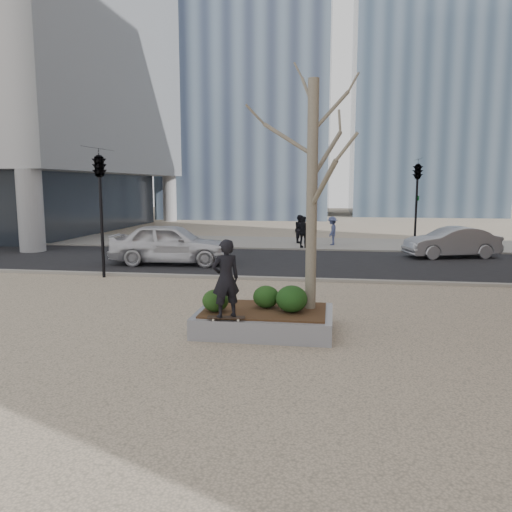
# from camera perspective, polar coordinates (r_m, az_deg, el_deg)

# --- Properties ---
(ground) EXTENTS (120.00, 120.00, 0.00)m
(ground) POSITION_cam_1_polar(r_m,az_deg,el_deg) (11.50, -4.02, -8.28)
(ground) COLOR #BFA88C
(ground) RESTS_ON ground
(street) EXTENTS (60.00, 8.00, 0.02)m
(street) POSITION_cam_1_polar(r_m,az_deg,el_deg) (21.15, 1.94, -0.66)
(street) COLOR black
(street) RESTS_ON ground
(far_sidewalk) EXTENTS (60.00, 6.00, 0.02)m
(far_sidewalk) POSITION_cam_1_polar(r_m,az_deg,el_deg) (28.05, 3.63, 1.51)
(far_sidewalk) COLOR gray
(far_sidewalk) RESTS_ON ground
(planter) EXTENTS (3.00, 2.00, 0.45)m
(planter) POSITION_cam_1_polar(r_m,az_deg,el_deg) (11.26, 0.98, -7.42)
(planter) COLOR gray
(planter) RESTS_ON ground
(planter_mulch) EXTENTS (2.70, 1.70, 0.04)m
(planter_mulch) POSITION_cam_1_polar(r_m,az_deg,el_deg) (11.20, 0.99, -6.21)
(planter_mulch) COLOR #382314
(planter_mulch) RESTS_ON planter
(sycamore_tree) EXTENTS (2.80, 2.80, 6.60)m
(sycamore_tree) POSITION_cam_1_polar(r_m,az_deg,el_deg) (11.08, 6.47, 10.90)
(sycamore_tree) COLOR gray
(sycamore_tree) RESTS_ON planter_mulch
(shrub_left) EXTENTS (0.57, 0.57, 0.49)m
(shrub_left) POSITION_cam_1_polar(r_m,az_deg,el_deg) (10.99, -4.67, -5.10)
(shrub_left) COLOR #173410
(shrub_left) RESTS_ON planter_mulch
(shrub_middle) EXTENTS (0.59, 0.59, 0.50)m
(shrub_middle) POSITION_cam_1_polar(r_m,az_deg,el_deg) (11.29, 1.16, -4.68)
(shrub_middle) COLOR black
(shrub_middle) RESTS_ON planter_mulch
(shrub_right) EXTENTS (0.69, 0.69, 0.58)m
(shrub_right) POSITION_cam_1_polar(r_m,az_deg,el_deg) (10.93, 4.10, -4.91)
(shrub_right) COLOR #133C13
(shrub_right) RESTS_ON planter_mulch
(skateboard) EXTENTS (0.80, 0.27, 0.08)m
(skateboard) POSITION_cam_1_polar(r_m,az_deg,el_deg) (10.47, -3.45, -7.15)
(skateboard) COLOR black
(skateboard) RESTS_ON planter
(skateboarder) EXTENTS (0.71, 0.64, 1.63)m
(skateboarder) POSITION_cam_1_polar(r_m,az_deg,el_deg) (10.28, -3.49, -2.57)
(skateboarder) COLOR black
(skateboarder) RESTS_ON skateboard
(police_car) EXTENTS (5.03, 2.30, 1.67)m
(police_car) POSITION_cam_1_polar(r_m,az_deg,el_deg) (20.74, -9.70, 1.41)
(police_car) COLOR silver
(police_car) RESTS_ON street
(car_silver) EXTENTS (4.34, 2.47, 1.35)m
(car_silver) POSITION_cam_1_polar(r_m,az_deg,el_deg) (23.96, 21.45, 1.47)
(car_silver) COLOR #A3A5AC
(car_silver) RESTS_ON street
(pedestrian_a) EXTENTS (0.63, 0.79, 1.57)m
(pedestrian_a) POSITION_cam_1_polar(r_m,az_deg,el_deg) (27.92, 5.07, 3.11)
(pedestrian_a) COLOR black
(pedestrian_a) RESTS_ON far_sidewalk
(pedestrian_b) EXTENTS (0.72, 1.07, 1.54)m
(pedestrian_b) POSITION_cam_1_polar(r_m,az_deg,el_deg) (27.13, 8.70, 2.87)
(pedestrian_b) COLOR #454F7D
(pedestrian_b) RESTS_ON far_sidewalk
(pedestrian_c) EXTENTS (1.03, 0.69, 1.63)m
(pedestrian_c) POSITION_cam_1_polar(r_m,az_deg,el_deg) (25.58, 5.48, 2.71)
(pedestrian_c) COLOR black
(pedestrian_c) RESTS_ON far_sidewalk
(traffic_light_near) EXTENTS (0.60, 2.48, 4.50)m
(traffic_light_near) POSITION_cam_1_polar(r_m,az_deg,el_deg) (18.21, -17.26, 4.64)
(traffic_light_near) COLOR black
(traffic_light_near) RESTS_ON ground
(traffic_light_far) EXTENTS (0.60, 2.48, 4.50)m
(traffic_light_far) POSITION_cam_1_polar(r_m,az_deg,el_deg) (25.69, 17.84, 5.54)
(traffic_light_far) COLOR black
(traffic_light_far) RESTS_ON ground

